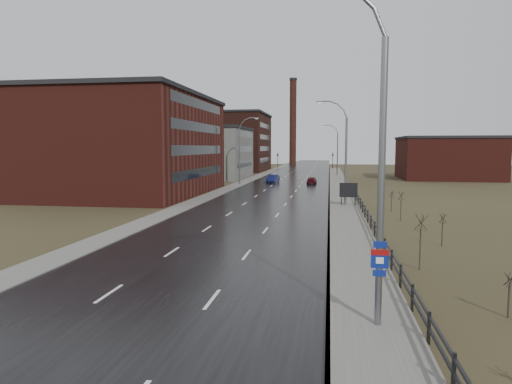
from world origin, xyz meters
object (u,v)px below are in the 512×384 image
(car_near, at_px, (273,179))
(car_far, at_px, (312,181))
(streetlight_main, at_px, (372,156))
(billboard, at_px, (348,191))

(car_near, xyz_separation_m, car_far, (6.84, -1.09, -0.08))
(streetlight_main, bearing_deg, car_far, 93.99)
(streetlight_main, distance_m, car_far, 62.95)
(billboard, bearing_deg, car_far, 99.71)
(streetlight_main, height_order, car_far, streetlight_main)
(streetlight_main, height_order, car_near, streetlight_main)
(billboard, xyz_separation_m, car_near, (-11.83, 30.27, -1.00))
(billboard, bearing_deg, streetlight_main, -91.08)
(streetlight_main, relative_size, billboard, 4.67)
(billboard, relative_size, car_near, 0.58)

